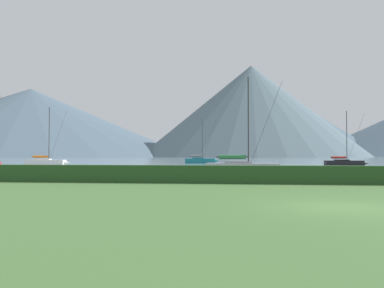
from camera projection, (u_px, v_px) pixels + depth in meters
name	position (u px, v px, depth m)	size (l,w,h in m)	color
ground_plane	(344.00, 207.00, 13.39)	(1000.00, 1000.00, 0.00)	#477038
harbor_water	(247.00, 159.00, 149.44)	(320.00, 246.00, 0.00)	gray
hedge_line	(296.00, 175.00, 24.33)	(80.00, 1.20, 1.12)	#284C23
sailboat_slip_1	(46.00, 162.00, 63.64)	(7.19, 2.97, 9.60)	white
sailboat_slip_2	(344.00, 163.00, 60.93)	(6.53, 1.98, 8.65)	black
sailboat_slip_3	(243.00, 168.00, 35.76)	(7.58, 2.25, 8.97)	#9E9EA3
sailboat_slip_4	(200.00, 160.00, 83.67)	(7.36, 2.72, 9.58)	#19707A
distant_hill_central_peak	(30.00, 123.00, 347.05)	(286.05, 286.05, 60.35)	#4C6070
distant_hill_east_ridge	(251.00, 111.00, 320.15)	(182.86, 182.86, 74.96)	slate
distant_hill_far_shoulder	(274.00, 122.00, 385.93)	(197.97, 197.97, 67.25)	#4C6070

